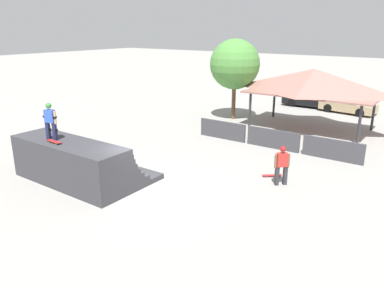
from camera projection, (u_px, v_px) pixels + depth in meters
ground_plane at (149, 190)px, 15.23m from camera, size 160.00×160.00×0.00m
quarter_pipe_ramp at (77, 163)px, 15.91m from camera, size 5.68×3.55×1.83m
skater_on_deck at (50, 119)px, 15.33m from camera, size 0.68×0.33×1.57m
skateboard_on_deck at (55, 142)px, 15.18m from camera, size 0.85×0.24×0.09m
bystander_walking at (282, 162)px, 15.44m from camera, size 0.55×0.54×1.70m
skateboard_on_ground at (273, 175)px, 16.57m from camera, size 0.78×0.69×0.09m
barrier_fence at (273, 139)px, 20.35m from camera, size 9.38×0.12×1.05m
pavilion_shelter at (314, 82)px, 23.48m from camera, size 7.92×4.52×3.87m
tree_beside_pavilion at (235, 64)px, 26.00m from camera, size 3.48×3.48×5.62m
parked_car_black at (311, 100)px, 30.93m from camera, size 4.51×1.68×1.27m
parked_car_tan at (348, 105)px, 28.80m from camera, size 4.19×2.19×1.27m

